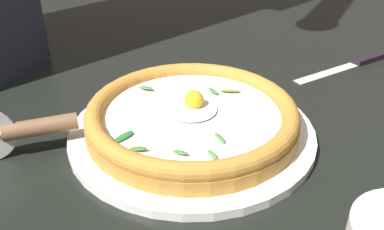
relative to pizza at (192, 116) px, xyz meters
name	(u,v)px	position (x,y,z in m)	size (l,w,h in m)	color
ground_plane	(201,145)	(0.01, -0.01, -0.05)	(2.40, 2.40, 0.03)	black
pizza_plate	(192,131)	(0.00, 0.00, -0.02)	(0.33, 0.33, 0.01)	white
pizza	(192,116)	(0.00, 0.00, 0.00)	(0.28, 0.28, 0.05)	#B98033
pizza_cutter	(25,129)	(-0.18, 0.10, 0.01)	(0.14, 0.07, 0.07)	silver
table_knife	(360,62)	(0.39, -0.03, -0.03)	(0.23, 0.06, 0.01)	silver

